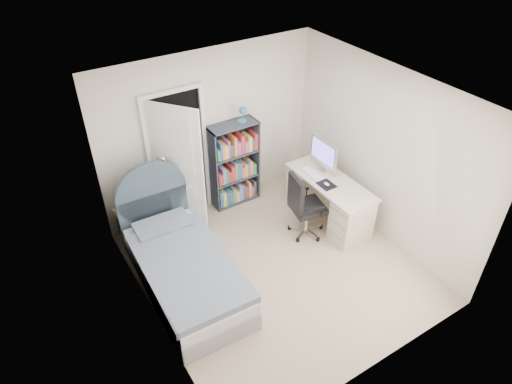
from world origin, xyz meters
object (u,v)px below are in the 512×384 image
bed (183,266)px  office_chair (303,203)px  nightstand (130,218)px  bookcase (234,167)px  floor_lamp (166,201)px  desk (328,198)px

bed → office_chair: size_ratio=2.15×
nightstand → bookcase: (1.73, 0.03, 0.25)m
bed → floor_lamp: bed is taller
bookcase → desk: bookcase is taller
bed → office_chair: bearing=-0.7°
bed → floor_lamp: 1.17m
bed → desk: (2.41, 0.05, 0.09)m
nightstand → office_chair: (2.13, -1.22, 0.18)m
office_chair → bed: bearing=179.3°
bed → desk: bearing=1.1°
bookcase → floor_lamp: bearing=-175.0°
floor_lamp → bookcase: bearing=5.0°
bed → desk: bed is taller
bed → nightstand: (-0.26, 1.20, 0.08)m
floor_lamp → office_chair: floor_lamp is taller
floor_lamp → office_chair: size_ratio=1.25×
nightstand → desk: desk is taller
desk → office_chair: 0.57m
bed → office_chair: (1.87, -0.02, 0.26)m
floor_lamp → desk: floor_lamp is taller
bed → nightstand: size_ratio=3.78×
office_chair → bookcase: bearing=107.9°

